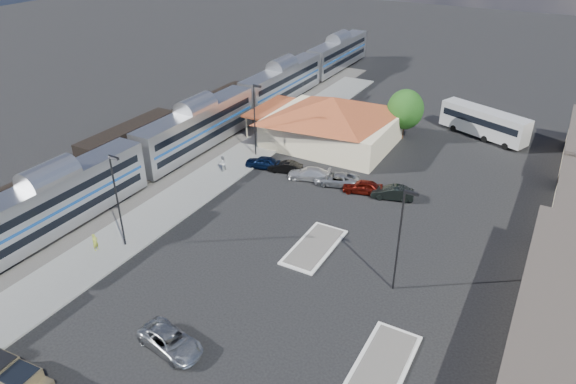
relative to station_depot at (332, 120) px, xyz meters
The scene contains 23 objects.
ground 24.63m from the station_depot, 79.24° to the right, with size 280.00×280.00×0.00m, color black.
railbed 23.14m from the station_depot, 135.78° to the right, with size 16.00×100.00×0.12m, color #4C4944.
platform 19.71m from the station_depot, 112.45° to the right, with size 5.50×92.00×0.18m, color gray.
passenger_train 16.81m from the station_depot, 143.09° to the right, with size 3.00×104.00×5.55m.
freight_cars 25.05m from the station_depot, 140.98° to the right, with size 2.80×46.00×4.00m.
station_depot is the anchor object (origin of this frame).
traffic_island_south 23.80m from the station_depot, 68.74° to the right, with size 3.30×7.50×0.21m.
traffic_island_north 37.12m from the station_depot, 59.88° to the right, with size 3.30×7.50×0.21m.
lamp_plat_s 30.74m from the station_depot, 101.94° to the right, with size 1.08×0.25×9.00m.
lamp_plat_n 10.45m from the station_depot, 128.41° to the right, with size 1.08×0.25×9.00m.
lamp_lot 29.30m from the station_depot, 55.24° to the right, with size 1.08×0.25×9.00m.
tree_depot 9.69m from the station_depot, 38.43° to the left, with size 4.71×4.71×6.63m.
pickup_truck 45.11m from the station_depot, 91.62° to the right, with size 5.59×2.40×1.88m.
suv 38.05m from the station_depot, 81.93° to the right, with size 2.34×5.08×1.41m, color #A6A9AE.
coach_bus 20.25m from the station_depot, 34.66° to the left, with size 11.92×6.89×3.80m.
person_a 32.94m from the station_depot, 104.11° to the right, with size 0.59×0.39×1.62m, color #C0CF40.
person_b 15.63m from the station_depot, 118.50° to the right, with size 0.94×0.73×1.92m, color silver.
parked_car_a 11.38m from the station_depot, 110.74° to the right, with size 1.67×4.15×1.41m, color #0B193A.
parked_car_b 10.46m from the station_depot, 96.21° to the right, with size 1.37×3.93×1.30m, color black.
parked_car_c 10.89m from the station_depot, 78.58° to the right, with size 1.94×4.77×1.39m, color silver.
parked_car_d 11.67m from the station_depot, 62.31° to the right, with size 2.30×5.00×1.39m, color #969A9E.
parked_car_e 13.65m from the station_depot, 50.74° to the right, with size 1.71×4.26×1.45m, color #66120B.
parked_car_f 15.65m from the station_depot, 40.81° to the right, with size 1.52×4.37×1.44m, color black.
Camera 1 is at (20.28, -32.19, 26.61)m, focal length 32.00 mm.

